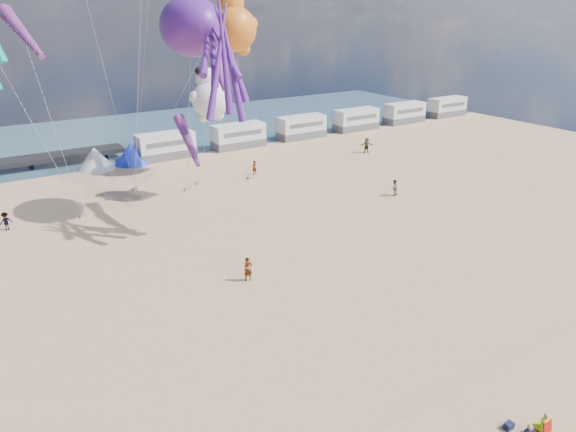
% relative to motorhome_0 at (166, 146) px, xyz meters
% --- Properties ---
extents(ground, '(120.00, 120.00, 0.00)m').
position_rel_motorhome_0_xyz_m(ground, '(-6.00, -40.00, -1.50)').
color(ground, tan).
rests_on(ground, ground).
extents(water, '(120.00, 120.00, 0.00)m').
position_rel_motorhome_0_xyz_m(water, '(-6.00, 15.00, -1.48)').
color(water, '#355667').
rests_on(water, ground).
extents(motorhome_0, '(6.60, 2.50, 3.00)m').
position_rel_motorhome_0_xyz_m(motorhome_0, '(0.00, 0.00, 0.00)').
color(motorhome_0, silver).
rests_on(motorhome_0, ground).
extents(motorhome_1, '(6.60, 2.50, 3.00)m').
position_rel_motorhome_0_xyz_m(motorhome_1, '(9.50, 0.00, 0.00)').
color(motorhome_1, silver).
rests_on(motorhome_1, ground).
extents(motorhome_2, '(6.60, 2.50, 3.00)m').
position_rel_motorhome_0_xyz_m(motorhome_2, '(19.00, 0.00, 0.00)').
color(motorhome_2, silver).
rests_on(motorhome_2, ground).
extents(motorhome_3, '(6.60, 2.50, 3.00)m').
position_rel_motorhome_0_xyz_m(motorhome_3, '(28.50, 0.00, 0.00)').
color(motorhome_3, silver).
rests_on(motorhome_3, ground).
extents(motorhome_4, '(6.60, 2.50, 3.00)m').
position_rel_motorhome_0_xyz_m(motorhome_4, '(38.00, 0.00, 0.00)').
color(motorhome_4, silver).
rests_on(motorhome_4, ground).
extents(motorhome_5, '(6.60, 2.50, 3.00)m').
position_rel_motorhome_0_xyz_m(motorhome_5, '(47.50, 0.00, 0.00)').
color(motorhome_5, silver).
rests_on(motorhome_5, ground).
extents(tent_white, '(4.00, 4.00, 2.40)m').
position_rel_motorhome_0_xyz_m(tent_white, '(-8.00, 0.00, -0.30)').
color(tent_white, white).
rests_on(tent_white, ground).
extents(tent_blue, '(4.00, 4.00, 2.40)m').
position_rel_motorhome_0_xyz_m(tent_blue, '(-4.00, 0.00, -0.30)').
color(tent_blue, '#1933CC').
rests_on(tent_blue, ground).
extents(cooler_navy, '(0.38, 0.28, 0.30)m').
position_rel_motorhome_0_xyz_m(cooler_navy, '(-2.72, -47.81, -1.35)').
color(cooler_navy, '#151E42').
rests_on(cooler_navy, ground).
extents(rope_line, '(34.00, 0.03, 0.03)m').
position_rel_motorhome_0_xyz_m(rope_line, '(-6.00, -45.00, -1.48)').
color(rope_line, '#F2338C').
rests_on(rope_line, ground).
extents(standing_person, '(0.61, 0.42, 1.60)m').
position_rel_motorhome_0_xyz_m(standing_person, '(-5.86, -30.87, -0.70)').
color(standing_person, tan).
rests_on(standing_person, ground).
extents(beachgoer_1, '(0.80, 0.57, 1.54)m').
position_rel_motorhome_0_xyz_m(beachgoer_1, '(13.37, -23.89, -0.73)').
color(beachgoer_1, '#7F6659').
rests_on(beachgoer_1, ground).
extents(beachgoer_2, '(0.86, 0.75, 1.50)m').
position_rel_motorhome_0_xyz_m(beachgoer_2, '(-18.08, -13.42, -0.75)').
color(beachgoer_2, '#7F6659').
rests_on(beachgoer_2, ground).
extents(beachgoer_4, '(1.15, 0.80, 1.81)m').
position_rel_motorhome_0_xyz_m(beachgoer_4, '(21.41, -10.62, -0.60)').
color(beachgoer_4, '#7F6659').
rests_on(beachgoer_4, ground).
extents(beachgoer_5, '(1.45, 0.75, 1.49)m').
position_rel_motorhome_0_xyz_m(beachgoer_5, '(5.59, -11.06, -0.75)').
color(beachgoer_5, '#7F6659').
rests_on(beachgoer_5, ground).
extents(sandbag_a, '(0.50, 0.35, 0.22)m').
position_rel_motorhome_0_xyz_m(sandbag_a, '(-12.37, -13.75, -1.39)').
color(sandbag_a, gray).
rests_on(sandbag_a, ground).
extents(sandbag_b, '(0.50, 0.35, 0.22)m').
position_rel_motorhome_0_xyz_m(sandbag_b, '(-2.38, -12.02, -1.39)').
color(sandbag_b, gray).
rests_on(sandbag_b, ground).
extents(sandbag_c, '(0.50, 0.35, 0.22)m').
position_rel_motorhome_0_xyz_m(sandbag_c, '(4.48, -12.15, -1.39)').
color(sandbag_c, gray).
rests_on(sandbag_c, ground).
extents(sandbag_d, '(0.50, 0.35, 0.22)m').
position_rel_motorhome_0_xyz_m(sandbag_d, '(-0.73, -10.88, -1.39)').
color(sandbag_d, gray).
rests_on(sandbag_d, ground).
extents(sandbag_e, '(0.50, 0.35, 0.22)m').
position_rel_motorhome_0_xyz_m(sandbag_e, '(-6.62, -9.27, -1.39)').
color(sandbag_e, gray).
rests_on(sandbag_e, ground).
extents(kite_octopus_purple, '(5.62, 10.08, 10.89)m').
position_rel_motorhome_0_xyz_m(kite_octopus_purple, '(-3.34, -18.09, 13.52)').
color(kite_octopus_purple, '#5A208E').
extents(kite_panda, '(5.00, 4.87, 5.51)m').
position_rel_motorhome_0_xyz_m(kite_panda, '(-0.85, -15.20, 7.45)').
color(kite_panda, white).
extents(kite_teddy_orange, '(6.78, 6.62, 7.37)m').
position_rel_motorhome_0_xyz_m(kite_teddy_orange, '(4.75, -9.29, 12.94)').
color(kite_teddy_orange, orange).
extents(windsock_left, '(2.14, 8.06, 7.98)m').
position_rel_motorhome_0_xyz_m(windsock_left, '(-14.63, -15.08, 13.24)').
color(windsock_left, red).
extents(windsock_mid, '(2.71, 5.69, 5.66)m').
position_rel_motorhome_0_xyz_m(windsock_mid, '(-2.00, -19.76, 10.52)').
color(windsock_mid, red).
extents(windsock_right, '(1.60, 5.60, 5.53)m').
position_rel_motorhome_0_xyz_m(windsock_right, '(-5.23, -20.61, 5.51)').
color(windsock_right, red).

